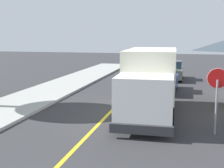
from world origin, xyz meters
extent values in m
cube|color=gold|center=(0.00, 10.00, 0.00)|extent=(0.16, 56.00, 0.01)
cube|color=#F2EDCC|center=(1.98, 10.70, 1.90)|extent=(2.55, 5.07, 2.60)
cube|color=white|center=(2.08, 7.20, 1.45)|extent=(2.34, 2.07, 1.70)
cube|color=#1E2D3D|center=(2.11, 6.30, 1.82)|extent=(2.04, 0.14, 0.75)
cube|color=#2D2D33|center=(2.12, 6.12, 0.42)|extent=(2.40, 0.27, 0.36)
cylinder|color=black|center=(3.13, 7.43, 0.50)|extent=(0.33, 1.01, 1.00)
cylinder|color=black|center=(1.03, 7.37, 0.50)|extent=(0.33, 1.01, 1.00)
cylinder|color=black|center=(2.99, 11.98, 0.50)|extent=(0.33, 1.01, 1.00)
cylinder|color=black|center=(0.89, 11.92, 0.50)|extent=(0.33, 1.01, 1.00)
cube|color=#2D4793|center=(2.25, 16.27, 0.65)|extent=(1.93, 4.45, 0.76)
cube|color=#1E2D3D|center=(2.25, 16.42, 1.35)|extent=(1.64, 1.85, 0.64)
cylinder|color=black|center=(3.00, 14.84, 0.32)|extent=(0.24, 0.65, 0.64)
cylinder|color=black|center=(1.42, 14.88, 0.32)|extent=(0.24, 0.65, 0.64)
cylinder|color=black|center=(3.08, 17.65, 0.32)|extent=(0.24, 0.65, 0.64)
cylinder|color=black|center=(1.50, 17.70, 0.32)|extent=(0.24, 0.65, 0.64)
cube|color=#4C564C|center=(2.60, 22.16, 0.65)|extent=(1.85, 4.42, 0.76)
cube|color=#1E2D3D|center=(2.60, 22.31, 1.35)|extent=(1.60, 1.82, 0.64)
cylinder|color=black|center=(3.37, 20.75, 0.32)|extent=(0.23, 0.64, 0.64)
cylinder|color=black|center=(1.79, 20.77, 0.32)|extent=(0.23, 0.64, 0.64)
cylinder|color=black|center=(3.40, 23.56, 0.32)|extent=(0.23, 0.64, 0.64)
cylinder|color=black|center=(1.82, 23.58, 0.32)|extent=(0.23, 0.64, 0.64)
cylinder|color=gray|center=(4.87, 7.48, 1.10)|extent=(0.08, 0.08, 2.20)
cylinder|color=red|center=(4.87, 7.51, 2.25)|extent=(0.76, 0.03, 0.76)
cylinder|color=white|center=(4.87, 7.53, 2.25)|extent=(0.80, 0.02, 0.80)
camera|label=1|loc=(3.58, -4.54, 3.90)|focal=47.81mm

